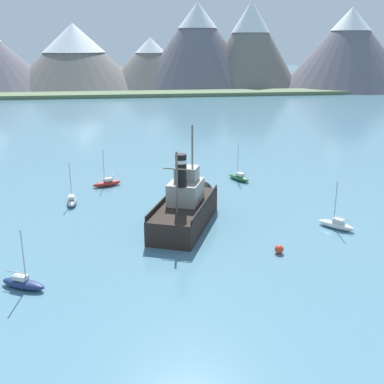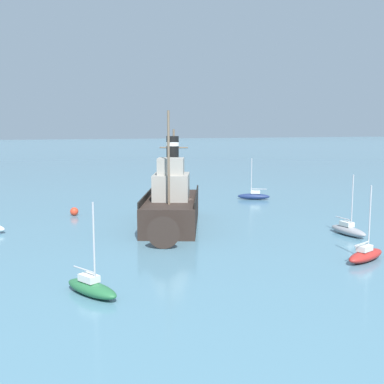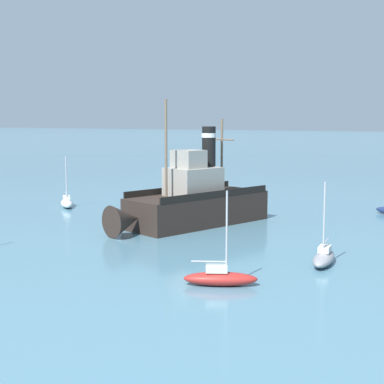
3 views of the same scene
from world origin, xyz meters
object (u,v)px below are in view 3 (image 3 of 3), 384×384
object	(u,v)px
mooring_buoy	(161,201)
old_tugboat	(192,202)
sailboat_grey	(324,257)
sailboat_red	(220,277)
sailboat_white	(67,203)

from	to	relation	value
mooring_buoy	old_tugboat	bearing A→B (deg)	131.58
sailboat_grey	mooring_buoy	bearing A→B (deg)	-39.46
sailboat_grey	sailboat_red	size ratio (longest dim) A/B	1.00
sailboat_white	mooring_buoy	world-z (taller)	sailboat_white
old_tugboat	sailboat_red	xyz separation A→B (m)	(-8.58, 14.57, -1.40)
sailboat_grey	sailboat_red	distance (m)	7.64
old_tugboat	sailboat_grey	xyz separation A→B (m)	(-12.36, 7.94, -1.40)
sailboat_red	mooring_buoy	distance (m)	27.87
old_tugboat	sailboat_red	distance (m)	16.97
sailboat_red	old_tugboat	bearing A→B (deg)	-59.52
old_tugboat	sailboat_grey	world-z (taller)	old_tugboat
sailboat_grey	sailboat_white	bearing A→B (deg)	-22.42
sailboat_grey	sailboat_white	size ratio (longest dim) A/B	1.00
sailboat_grey	sailboat_red	xyz separation A→B (m)	(3.79, 6.63, 0.00)
mooring_buoy	sailboat_grey	bearing A→B (deg)	140.54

